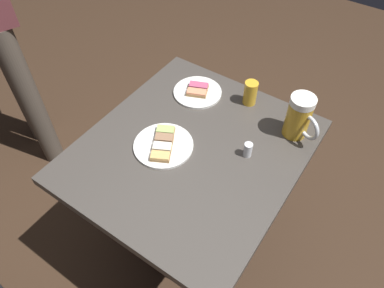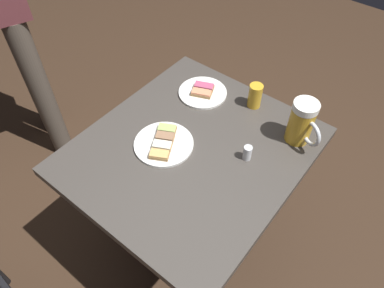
% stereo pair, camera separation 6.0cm
% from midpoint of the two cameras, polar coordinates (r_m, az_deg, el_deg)
% --- Properties ---
extents(ground_plane, '(6.00, 6.00, 0.00)m').
position_cam_midpoint_polar(ground_plane, '(1.94, 0.92, -15.40)').
color(ground_plane, '#382619').
extents(cafe_table, '(0.74, 0.83, 0.76)m').
position_cam_midpoint_polar(cafe_table, '(1.42, 1.22, -4.71)').
color(cafe_table, black).
rests_on(cafe_table, ground_plane).
extents(plate_near, '(0.22, 0.22, 0.03)m').
position_cam_midpoint_polar(plate_near, '(1.30, -3.19, 0.11)').
color(plate_near, white).
rests_on(plate_near, cafe_table).
extents(plate_far, '(0.20, 0.20, 0.03)m').
position_cam_midpoint_polar(plate_far, '(1.50, 2.85, 8.20)').
color(plate_far, white).
rests_on(plate_far, cafe_table).
extents(beer_mug, '(0.14, 0.10, 0.17)m').
position_cam_midpoint_polar(beer_mug, '(1.33, 18.28, 3.18)').
color(beer_mug, gold).
rests_on(beer_mug, cafe_table).
extents(beer_glass_small, '(0.05, 0.05, 0.10)m').
position_cam_midpoint_polar(beer_glass_small, '(1.45, 11.13, 7.47)').
color(beer_glass_small, gold).
rests_on(beer_glass_small, cafe_table).
extents(salt_shaker, '(0.03, 0.03, 0.06)m').
position_cam_midpoint_polar(salt_shaker, '(1.26, 10.12, -1.42)').
color(salt_shaker, silver).
rests_on(salt_shaker, cafe_table).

